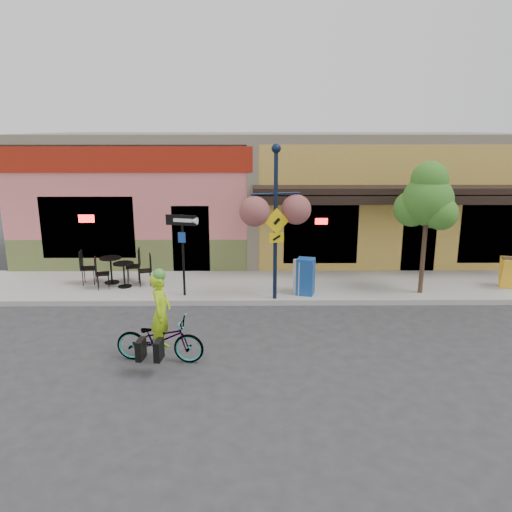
% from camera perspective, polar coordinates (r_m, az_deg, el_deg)
% --- Properties ---
extents(ground, '(90.00, 90.00, 0.00)m').
position_cam_1_polar(ground, '(13.24, 4.04, -6.41)').
color(ground, '#2D2D30').
rests_on(ground, ground).
extents(sidewalk, '(24.00, 3.00, 0.15)m').
position_cam_1_polar(sidewalk, '(15.10, 3.45, -3.44)').
color(sidewalk, '#9E9B93').
rests_on(sidewalk, ground).
extents(curb, '(24.00, 0.12, 0.15)m').
position_cam_1_polar(curb, '(13.73, 3.86, -5.30)').
color(curb, '#A8A59E').
rests_on(curb, ground).
extents(building, '(18.20, 8.20, 4.50)m').
position_cam_1_polar(building, '(20.01, 2.48, 7.40)').
color(building, '#DB6D6C').
rests_on(building, ground).
extents(bicycle, '(1.90, 0.85, 0.96)m').
position_cam_1_polar(bicycle, '(10.61, -10.92, -9.31)').
color(bicycle, maroon).
rests_on(bicycle, ground).
extents(cyclist_rider, '(0.46, 0.64, 1.63)m').
position_cam_1_polar(cyclist_rider, '(10.47, -10.74, -7.64)').
color(cyclist_rider, '#A5D616').
rests_on(cyclist_rider, ground).
extents(lamp_post, '(1.43, 0.86, 4.18)m').
position_cam_1_polar(lamp_post, '(13.26, 2.24, 3.71)').
color(lamp_post, '#0F1A31').
rests_on(lamp_post, sidewalk).
extents(one_way_sign, '(0.90, 0.38, 2.29)m').
position_cam_1_polar(one_way_sign, '(13.86, -8.32, 0.04)').
color(one_way_sign, black).
rests_on(one_way_sign, sidewalk).
extents(cafe_set_left, '(1.84, 1.12, 1.04)m').
position_cam_1_polar(cafe_set_left, '(15.60, -16.25, -1.14)').
color(cafe_set_left, black).
rests_on(cafe_set_left, sidewalk).
extents(cafe_set_right, '(1.74, 1.17, 0.95)m').
position_cam_1_polar(cafe_set_right, '(15.11, -14.87, -1.70)').
color(cafe_set_right, black).
rests_on(cafe_set_right, sidewalk).
extents(newspaper_box_blue, '(0.57, 0.54, 1.04)m').
position_cam_1_polar(newspaper_box_blue, '(14.03, 5.69, -2.34)').
color(newspaper_box_blue, '#184794').
rests_on(newspaper_box_blue, sidewalk).
extents(newspaper_box_grey, '(0.56, 0.53, 0.97)m').
position_cam_1_polar(newspaper_box_grey, '(14.13, 5.41, -2.37)').
color(newspaper_box_grey, silver).
rests_on(newspaper_box_grey, sidewalk).
extents(street_tree, '(1.91, 1.91, 3.74)m').
position_cam_1_polar(street_tree, '(14.55, 18.80, 3.05)').
color(street_tree, '#3D7A26').
rests_on(street_tree, sidewalk).
extents(sandwich_board, '(0.62, 0.51, 0.91)m').
position_cam_1_polar(sandwich_board, '(16.17, 27.23, -1.89)').
color(sandwich_board, yellow).
rests_on(sandwich_board, sidewalk).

